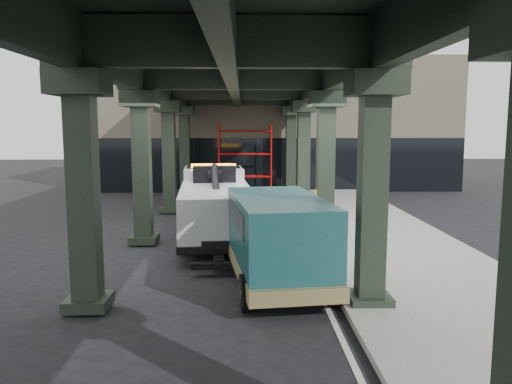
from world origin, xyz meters
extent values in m
plane|color=black|center=(0.00, 0.00, 0.00)|extent=(90.00, 90.00, 0.00)
cube|color=gray|center=(4.50, 2.00, 0.07)|extent=(5.00, 40.00, 0.15)
cube|color=silver|center=(1.70, 2.00, 0.01)|extent=(0.12, 38.00, 0.01)
cube|color=black|center=(2.60, -4.00, 2.50)|extent=(0.55, 0.55, 5.00)
cube|color=black|center=(2.60, -4.00, 4.75)|extent=(1.10, 1.10, 0.50)
cube|color=black|center=(2.60, -4.00, 0.18)|extent=(0.90, 0.90, 0.24)
cube|color=black|center=(2.60, 2.00, 2.50)|extent=(0.55, 0.55, 5.00)
cube|color=black|center=(2.60, 2.00, 4.75)|extent=(1.10, 1.10, 0.50)
cube|color=black|center=(2.60, 2.00, 0.18)|extent=(0.90, 0.90, 0.24)
cube|color=black|center=(2.60, 8.00, 2.50)|extent=(0.55, 0.55, 5.00)
cube|color=black|center=(2.60, 8.00, 4.75)|extent=(1.10, 1.10, 0.50)
cube|color=black|center=(2.60, 8.00, 0.18)|extent=(0.90, 0.90, 0.24)
cube|color=black|center=(2.60, 14.00, 2.50)|extent=(0.55, 0.55, 5.00)
cube|color=black|center=(2.60, 14.00, 4.75)|extent=(1.10, 1.10, 0.50)
cube|color=black|center=(2.60, 14.00, 0.18)|extent=(0.90, 0.90, 0.24)
cube|color=black|center=(-3.40, -4.00, 2.50)|extent=(0.55, 0.55, 5.00)
cube|color=black|center=(-3.40, -4.00, 4.75)|extent=(1.10, 1.10, 0.50)
cube|color=black|center=(-3.40, -4.00, 0.18)|extent=(0.90, 0.90, 0.24)
cube|color=black|center=(-3.40, 2.00, 2.50)|extent=(0.55, 0.55, 5.00)
cube|color=black|center=(-3.40, 2.00, 4.75)|extent=(1.10, 1.10, 0.50)
cube|color=black|center=(-3.40, 2.00, 0.18)|extent=(0.90, 0.90, 0.24)
cube|color=black|center=(-3.40, 8.00, 2.50)|extent=(0.55, 0.55, 5.00)
cube|color=black|center=(-3.40, 8.00, 4.75)|extent=(1.10, 1.10, 0.50)
cube|color=black|center=(-3.40, 8.00, 0.18)|extent=(0.90, 0.90, 0.24)
cube|color=black|center=(-3.40, 14.00, 2.50)|extent=(0.55, 0.55, 5.00)
cube|color=black|center=(-3.40, 14.00, 4.75)|extent=(1.10, 1.10, 0.50)
cube|color=black|center=(-3.40, 14.00, 0.18)|extent=(0.90, 0.90, 0.24)
cube|color=black|center=(2.60, 2.00, 5.55)|extent=(0.35, 32.00, 1.10)
cube|color=black|center=(-3.40, 2.00, 5.55)|extent=(0.35, 32.00, 1.10)
cube|color=black|center=(-0.40, 2.00, 5.55)|extent=(0.35, 32.00, 1.10)
cube|color=black|center=(-0.40, 2.00, 6.25)|extent=(7.40, 32.00, 0.30)
cube|color=#C6B793|center=(2.00, 20.00, 4.00)|extent=(22.00, 10.00, 8.00)
cylinder|color=red|center=(-1.50, 14.90, 2.00)|extent=(0.08, 0.08, 4.00)
cylinder|color=red|center=(-1.50, 14.10, 2.00)|extent=(0.08, 0.08, 4.00)
cylinder|color=red|center=(1.50, 14.90, 2.00)|extent=(0.08, 0.08, 4.00)
cylinder|color=red|center=(1.50, 14.10, 2.00)|extent=(0.08, 0.08, 4.00)
cylinder|color=red|center=(0.00, 14.90, 1.00)|extent=(3.00, 0.08, 0.08)
cylinder|color=red|center=(0.00, 14.90, 2.30)|extent=(3.00, 0.08, 0.08)
cylinder|color=red|center=(0.00, 14.90, 3.60)|extent=(3.00, 0.08, 0.08)
cube|color=black|center=(-1.06, 2.50, 0.66)|extent=(1.49, 7.09, 0.23)
cube|color=silver|center=(-1.25, 4.88, 1.45)|extent=(2.37, 2.42, 1.69)
cube|color=silver|center=(-1.33, 5.87, 0.98)|extent=(2.25, 0.83, 0.84)
cube|color=black|center=(-1.27, 5.12, 1.92)|extent=(2.15, 1.38, 0.80)
cube|color=silver|center=(-0.98, 1.42, 1.27)|extent=(2.61, 4.85, 1.31)
cube|color=orange|center=(-1.23, 4.70, 2.39)|extent=(1.70, 0.40, 0.15)
cube|color=black|center=(-1.12, 3.29, 2.20)|extent=(1.54, 0.68, 0.56)
cylinder|color=black|center=(-0.99, 1.61, 1.97)|extent=(0.48, 3.29, 1.26)
cube|color=black|center=(-0.79, -0.96, 0.33)|extent=(0.38, 1.33, 0.17)
cube|color=black|center=(-0.73, -1.61, 0.28)|extent=(1.51, 0.35, 0.17)
cylinder|color=black|center=(-2.30, 5.08, 0.52)|extent=(0.41, 1.05, 1.03)
cylinder|color=silver|center=(-2.30, 5.08, 0.52)|extent=(0.41, 0.59, 0.57)
cylinder|color=black|center=(-0.24, 5.25, 0.52)|extent=(0.41, 1.05, 1.03)
cylinder|color=silver|center=(-0.24, 5.25, 0.52)|extent=(0.41, 0.59, 0.57)
cylinder|color=black|center=(-2.06, 2.00, 0.52)|extent=(0.41, 1.05, 1.03)
cylinder|color=silver|center=(-2.06, 2.00, 0.52)|extent=(0.41, 0.59, 0.57)
cylinder|color=black|center=(0.00, 2.16, 0.52)|extent=(0.41, 1.05, 1.03)
cylinder|color=silver|center=(0.00, 2.16, 0.52)|extent=(0.41, 0.59, 0.57)
cylinder|color=black|center=(-1.96, 0.78, 0.52)|extent=(0.41, 1.05, 1.03)
cylinder|color=silver|center=(-1.96, 0.78, 0.52)|extent=(0.41, 0.59, 0.57)
cylinder|color=black|center=(0.10, 0.95, 0.52)|extent=(0.41, 1.05, 1.03)
cylinder|color=silver|center=(0.10, 0.95, 0.52)|extent=(0.41, 0.59, 0.57)
cube|color=#124142|center=(0.40, 0.01, 0.90)|extent=(2.07, 1.28, 0.86)
cube|color=#124142|center=(0.73, -2.59, 1.29)|extent=(2.52, 4.50, 1.86)
cube|color=olive|center=(0.68, -2.21, 0.52)|extent=(2.69, 5.54, 0.33)
cube|color=black|center=(0.45, -0.37, 1.67)|extent=(1.89, 0.64, 0.79)
cube|color=black|center=(0.69, -2.31, 1.76)|extent=(2.44, 3.65, 0.52)
cube|color=silver|center=(0.34, 0.51, 0.52)|extent=(1.90, 0.35, 0.29)
cylinder|color=black|center=(-0.54, -0.16, 0.40)|extent=(0.36, 0.83, 0.80)
cylinder|color=silver|center=(-0.54, -0.16, 0.40)|extent=(0.36, 0.47, 0.44)
cylinder|color=black|center=(1.35, 0.08, 0.40)|extent=(0.36, 0.83, 0.80)
cylinder|color=silver|center=(1.35, 0.08, 0.40)|extent=(0.36, 0.47, 0.44)
cylinder|color=black|center=(-0.04, -4.13, 0.40)|extent=(0.36, 0.83, 0.80)
cylinder|color=silver|center=(-0.04, -4.13, 0.40)|extent=(0.36, 0.47, 0.44)
cylinder|color=black|center=(1.85, -3.89, 0.40)|extent=(0.36, 0.83, 0.80)
cylinder|color=silver|center=(1.85, -3.89, 0.40)|extent=(0.36, 0.47, 0.44)
camera|label=1|loc=(-0.10, -14.29, 3.89)|focal=35.00mm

